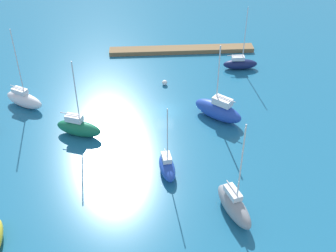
{
  "coord_description": "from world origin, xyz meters",
  "views": [
    {
      "loc": [
        3.09,
        54.92,
        37.21
      ],
      "look_at": [
        0.0,
        6.02,
        1.5
      ],
      "focal_mm": 47.44,
      "sensor_mm": 36.0,
      "label": 1
    }
  ],
  "objects_px": {
    "pier_dock": "(182,50)",
    "sailboat_green_far_south": "(78,127)",
    "sailboat_white_east_end": "(24,99)",
    "sailboat_navy_lone_north": "(240,63)",
    "mooring_buoy_white": "(165,83)",
    "sailboat_blue_mid_basin": "(218,110)",
    "sailboat_blue_off_beacon": "(167,166)",
    "sailboat_gray_near_pier": "(234,205)"
  },
  "relations": [
    {
      "from": "sailboat_gray_near_pier",
      "to": "mooring_buoy_white",
      "type": "xyz_separation_m",
      "value": [
        6.03,
        -28.61,
        -0.99
      ]
    },
    {
      "from": "sailboat_white_east_end",
      "to": "sailboat_blue_off_beacon",
      "type": "distance_m",
      "value": 26.21
    },
    {
      "from": "sailboat_blue_mid_basin",
      "to": "pier_dock",
      "type": "bearing_deg",
      "value": -40.13
    },
    {
      "from": "sailboat_blue_mid_basin",
      "to": "mooring_buoy_white",
      "type": "xyz_separation_m",
      "value": [
        7.18,
        -9.96,
        -1.06
      ]
    },
    {
      "from": "sailboat_green_far_south",
      "to": "sailboat_blue_mid_basin",
      "type": "relative_size",
      "value": 1.0
    },
    {
      "from": "sailboat_navy_lone_north",
      "to": "mooring_buoy_white",
      "type": "distance_m",
      "value": 14.1
    },
    {
      "from": "pier_dock",
      "to": "sailboat_blue_off_beacon",
      "type": "xyz_separation_m",
      "value": [
        4.74,
        33.05,
        0.64
      ]
    },
    {
      "from": "sailboat_white_east_end",
      "to": "mooring_buoy_white",
      "type": "height_order",
      "value": "sailboat_white_east_end"
    },
    {
      "from": "pier_dock",
      "to": "sailboat_blue_off_beacon",
      "type": "distance_m",
      "value": 33.4
    },
    {
      "from": "sailboat_white_east_end",
      "to": "sailboat_blue_off_beacon",
      "type": "bearing_deg",
      "value": -6.94
    },
    {
      "from": "sailboat_white_east_end",
      "to": "sailboat_blue_mid_basin",
      "type": "height_order",
      "value": "sailboat_white_east_end"
    },
    {
      "from": "sailboat_gray_near_pier",
      "to": "sailboat_blue_mid_basin",
      "type": "bearing_deg",
      "value": 158.05
    },
    {
      "from": "sailboat_white_east_end",
      "to": "sailboat_green_far_south",
      "type": "distance_m",
      "value": 11.8
    },
    {
      "from": "sailboat_gray_near_pier",
      "to": "mooring_buoy_white",
      "type": "distance_m",
      "value": 29.26
    },
    {
      "from": "pier_dock",
      "to": "sailboat_gray_near_pier",
      "type": "height_order",
      "value": "sailboat_gray_near_pier"
    },
    {
      "from": "sailboat_blue_off_beacon",
      "to": "pier_dock",
      "type": "bearing_deg",
      "value": 164.22
    },
    {
      "from": "sailboat_blue_off_beacon",
      "to": "mooring_buoy_white",
      "type": "height_order",
      "value": "sailboat_blue_off_beacon"
    },
    {
      "from": "sailboat_navy_lone_north",
      "to": "mooring_buoy_white",
      "type": "height_order",
      "value": "sailboat_navy_lone_north"
    },
    {
      "from": "pier_dock",
      "to": "sailboat_white_east_end",
      "type": "distance_m",
      "value": 30.34
    },
    {
      "from": "sailboat_gray_near_pier",
      "to": "sailboat_green_far_south",
      "type": "relative_size",
      "value": 1.1
    },
    {
      "from": "pier_dock",
      "to": "sailboat_green_far_south",
      "type": "distance_m",
      "value": 29.5
    },
    {
      "from": "sailboat_blue_off_beacon",
      "to": "sailboat_navy_lone_north",
      "type": "distance_m",
      "value": 29.59
    },
    {
      "from": "sailboat_gray_near_pier",
      "to": "sailboat_green_far_south",
      "type": "distance_m",
      "value": 24.45
    },
    {
      "from": "sailboat_navy_lone_north",
      "to": "pier_dock",
      "type": "bearing_deg",
      "value": 143.59
    },
    {
      "from": "sailboat_white_east_end",
      "to": "sailboat_navy_lone_north",
      "type": "height_order",
      "value": "sailboat_white_east_end"
    },
    {
      "from": "pier_dock",
      "to": "sailboat_blue_mid_basin",
      "type": "xyz_separation_m",
      "value": [
        -3.36,
        21.75,
        1.1
      ]
    },
    {
      "from": "sailboat_gray_near_pier",
      "to": "sailboat_blue_mid_basin",
      "type": "height_order",
      "value": "sailboat_gray_near_pier"
    },
    {
      "from": "sailboat_green_far_south",
      "to": "mooring_buoy_white",
      "type": "height_order",
      "value": "sailboat_green_far_south"
    },
    {
      "from": "sailboat_gray_near_pier",
      "to": "sailboat_blue_mid_basin",
      "type": "relative_size",
      "value": 1.1
    },
    {
      "from": "sailboat_white_east_end",
      "to": "sailboat_gray_near_pier",
      "type": "bearing_deg",
      "value": -9.23
    },
    {
      "from": "pier_dock",
      "to": "sailboat_gray_near_pier",
      "type": "xyz_separation_m",
      "value": [
        -2.2,
        40.41,
        1.03
      ]
    },
    {
      "from": "sailboat_green_far_south",
      "to": "sailboat_white_east_end",
      "type": "bearing_deg",
      "value": 159.11
    },
    {
      "from": "sailboat_green_far_south",
      "to": "mooring_buoy_white",
      "type": "relative_size",
      "value": 13.1
    },
    {
      "from": "pier_dock",
      "to": "mooring_buoy_white",
      "type": "relative_size",
      "value": 30.29
    },
    {
      "from": "sailboat_white_east_end",
      "to": "mooring_buoy_white",
      "type": "bearing_deg",
      "value": 44.54
    },
    {
      "from": "pier_dock",
      "to": "sailboat_blue_mid_basin",
      "type": "relative_size",
      "value": 2.31
    },
    {
      "from": "sailboat_white_east_end",
      "to": "sailboat_gray_near_pier",
      "type": "relative_size",
      "value": 1.0
    },
    {
      "from": "pier_dock",
      "to": "sailboat_green_far_south",
      "type": "bearing_deg",
      "value": 56.25
    },
    {
      "from": "sailboat_white_east_end",
      "to": "sailboat_navy_lone_north",
      "type": "relative_size",
      "value": 1.14
    },
    {
      "from": "pier_dock",
      "to": "mooring_buoy_white",
      "type": "distance_m",
      "value": 12.4
    },
    {
      "from": "sailboat_white_east_end",
      "to": "sailboat_navy_lone_north",
      "type": "xyz_separation_m",
      "value": [
        -34.73,
        -9.67,
        -0.29
      ]
    },
    {
      "from": "sailboat_blue_off_beacon",
      "to": "sailboat_gray_near_pier",
      "type": "bearing_deg",
      "value": 35.7
    }
  ]
}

